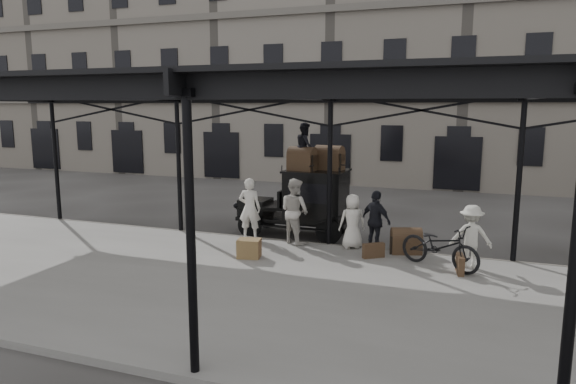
# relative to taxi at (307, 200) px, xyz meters

# --- Properties ---
(ground) EXTENTS (120.00, 120.00, 0.00)m
(ground) POSITION_rel_taxi_xyz_m (1.05, -3.14, -1.20)
(ground) COLOR #383533
(ground) RESTS_ON ground
(platform) EXTENTS (28.00, 8.00, 0.15)m
(platform) POSITION_rel_taxi_xyz_m (1.05, -5.14, -1.13)
(platform) COLOR slate
(platform) RESTS_ON ground
(canopy) EXTENTS (22.50, 9.00, 4.74)m
(canopy) POSITION_rel_taxi_xyz_m (1.05, -4.87, 3.39)
(canopy) COLOR black
(canopy) RESTS_ON ground
(building_frontage) EXTENTS (64.00, 8.00, 14.00)m
(building_frontage) POSITION_rel_taxi_xyz_m (1.05, 14.86, 5.80)
(building_frontage) COLOR slate
(building_frontage) RESTS_ON ground
(taxi) EXTENTS (3.65, 1.55, 2.18)m
(taxi) POSITION_rel_taxi_xyz_m (0.00, 0.00, 0.00)
(taxi) COLOR black
(taxi) RESTS_ON ground
(porter_left) EXTENTS (0.74, 0.54, 1.87)m
(porter_left) POSITION_rel_taxi_xyz_m (-1.39, -1.34, -0.12)
(porter_left) COLOR silver
(porter_left) RESTS_ON platform
(porter_midleft) EXTENTS (1.17, 1.09, 1.93)m
(porter_midleft) POSITION_rel_taxi_xyz_m (0.05, -1.34, -0.09)
(porter_midleft) COLOR #BCB6AC
(porter_midleft) RESTS_ON platform
(porter_centre) EXTENTS (0.91, 0.79, 1.56)m
(porter_centre) POSITION_rel_taxi_xyz_m (1.79, -1.34, -0.27)
(porter_centre) COLOR silver
(porter_centre) RESTS_ON platform
(porter_official) EXTENTS (1.07, 0.86, 1.70)m
(porter_official) POSITION_rel_taxi_xyz_m (2.46, -1.34, -0.20)
(porter_official) COLOR black
(porter_official) RESTS_ON platform
(porter_right) EXTENTS (1.08, 0.69, 1.59)m
(porter_right) POSITION_rel_taxi_xyz_m (4.97, -2.06, -0.26)
(porter_right) COLOR beige
(porter_right) RESTS_ON platform
(bicycle) EXTENTS (2.25, 1.61, 1.12)m
(bicycle) POSITION_rel_taxi_xyz_m (4.26, -2.40, -0.49)
(bicycle) COLOR black
(bicycle) RESTS_ON platform
(porter_roof) EXTENTS (0.76, 0.86, 1.48)m
(porter_roof) POSITION_rel_taxi_xyz_m (-0.03, -0.10, 1.72)
(porter_roof) COLOR black
(porter_roof) RESTS_ON taxi
(steamer_trunk_roof_near) EXTENTS (0.92, 0.65, 0.62)m
(steamer_trunk_roof_near) POSITION_rel_taxi_xyz_m (-0.08, -0.25, 1.28)
(steamer_trunk_roof_near) COLOR #422D1F
(steamer_trunk_roof_near) RESTS_ON taxi
(steamer_trunk_roof_far) EXTENTS (0.96, 0.69, 0.64)m
(steamer_trunk_roof_far) POSITION_rel_taxi_xyz_m (0.67, 0.20, 1.30)
(steamer_trunk_roof_far) COLOR #422D1F
(steamer_trunk_roof_far) RESTS_ON taxi
(steamer_trunk_platform) EXTENTS (0.93, 0.72, 0.60)m
(steamer_trunk_platform) POSITION_rel_taxi_xyz_m (3.31, -1.34, -0.75)
(steamer_trunk_platform) COLOR #422D1F
(steamer_trunk_platform) RESTS_ON platform
(wicker_hamper) EXTENTS (0.67, 0.56, 0.50)m
(wicker_hamper) POSITION_rel_taxi_xyz_m (-0.60, -3.19, -0.80)
(wicker_hamper) COLOR olive
(wicker_hamper) RESTS_ON platform
(suitcase_upright) EXTENTS (0.23, 0.62, 0.45)m
(suitcase_upright) POSITION_rel_taxi_xyz_m (4.76, -2.66, -0.83)
(suitcase_upright) COLOR #422D1F
(suitcase_upright) RESTS_ON platform
(suitcase_flat) EXTENTS (0.57, 0.48, 0.40)m
(suitcase_flat) POSITION_rel_taxi_xyz_m (2.55, -2.10, -0.85)
(suitcase_flat) COLOR #422D1F
(suitcase_flat) RESTS_ON platform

